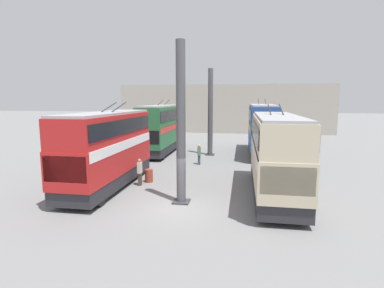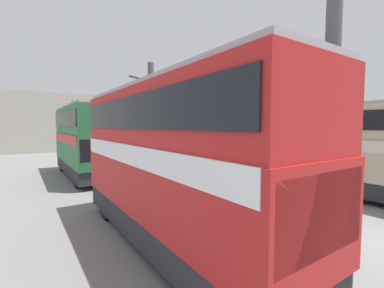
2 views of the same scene
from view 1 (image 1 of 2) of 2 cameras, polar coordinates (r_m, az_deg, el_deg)
The scene contains 11 objects.
ground_plane at distance 16.01m, azimuth -2.77°, elevation -12.15°, with size 240.00×240.00×0.00m, color slate.
depot_back_wall at distance 50.70m, azimuth 6.02°, elevation 6.64°, with size 0.50×36.00×8.13m.
support_column_near at distance 15.99m, azimuth -2.14°, elevation 3.39°, with size 0.90×0.90×8.69m.
support_column_far at distance 30.36m, azimuth 3.51°, elevation 5.78°, with size 0.90×0.90×8.69m.
bus_left_near at distance 18.03m, azimuth 15.69°, elevation -1.19°, with size 9.87×2.54×5.37m.
bus_left_far at distance 31.64m, azimuth 13.16°, elevation 3.31°, with size 10.56×2.54×5.75m.
bus_right_mid at distance 19.76m, azimuth -15.78°, elevation -0.20°, with size 9.55×2.54×5.47m.
bus_right_far at distance 31.57m, azimuth -5.91°, elevation 3.39°, with size 9.63×2.54×5.66m.
person_by_right_row at distance 20.09m, azimuth -9.92°, elevation -5.14°, with size 0.43×0.26×1.79m.
person_aisle_midway at distance 26.12m, azimuth 1.36°, elevation -1.88°, with size 0.47×0.34×1.78m.
oil_drum at distance 20.91m, azimuth -8.22°, elevation -6.00°, with size 0.57×0.57×0.89m.
Camera 1 is at (-14.63, -3.26, 5.63)m, focal length 28.00 mm.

